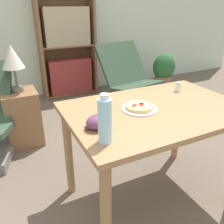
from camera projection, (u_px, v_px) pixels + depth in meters
ground_plane at (133, 194)px, 1.89m from camera, size 14.00×14.00×0.00m
wall_back at (44, 9)px, 3.48m from camera, size 8.00×0.05×2.60m
dining_table at (155, 123)px, 1.60m from camera, size 1.17×0.79×0.76m
pizza_on_plate at (139, 107)px, 1.52m from camera, size 0.23×0.23×0.04m
grape_bunch at (98, 122)px, 1.28m from camera, size 0.15×0.12×0.08m
drink_bottle at (105, 120)px, 1.12m from camera, size 0.07×0.07×0.25m
salt_shaker at (178, 87)px, 1.83m from camera, size 0.04×0.04×0.07m
lounge_chair_far at (129, 88)px, 3.37m from camera, size 0.79×0.87×0.88m
bookshelf at (68, 50)px, 3.69m from camera, size 0.87×0.29×1.57m
side_table at (23, 118)px, 2.48m from camera, size 0.34×0.34×0.58m
table_lamp at (12, 59)px, 2.22m from camera, size 0.21×0.21×0.46m
potted_plant_floor at (164, 71)px, 4.10m from camera, size 0.40×0.34×0.62m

